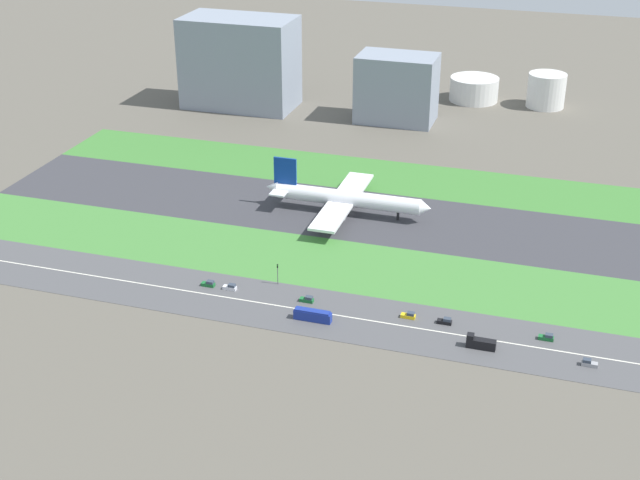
% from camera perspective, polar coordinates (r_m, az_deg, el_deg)
% --- Properties ---
extents(ground_plane, '(800.00, 800.00, 0.00)m').
position_cam_1_polar(ground_plane, '(333.78, 1.91, 1.72)').
color(ground_plane, '#5B564C').
extents(runway, '(280.00, 46.00, 0.10)m').
position_cam_1_polar(runway, '(333.76, 1.91, 1.73)').
color(runway, '#38383D').
rests_on(runway, ground_plane).
extents(grass_median_north, '(280.00, 36.00, 0.10)m').
position_cam_1_polar(grass_median_north, '(370.26, 3.62, 4.24)').
color(grass_median_north, '#3D7A33').
rests_on(grass_median_north, ground_plane).
extents(grass_median_south, '(280.00, 36.00, 0.10)m').
position_cam_1_polar(grass_median_south, '(298.43, -0.22, -1.40)').
color(grass_median_south, '#427F38').
rests_on(grass_median_south, ground_plane).
extents(highway, '(280.00, 28.00, 0.10)m').
position_cam_1_polar(highway, '(271.96, -2.25, -4.39)').
color(highway, '#4C4C4F').
rests_on(highway, ground_plane).
extents(highway_centerline, '(266.00, 0.50, 0.01)m').
position_cam_1_polar(highway_centerline, '(271.93, -2.25, -4.38)').
color(highway_centerline, silver).
rests_on(highway_centerline, highway).
extents(airliner, '(65.00, 56.00, 19.70)m').
position_cam_1_polar(airliner, '(331.79, 1.55, 2.75)').
color(airliner, white).
rests_on(airliner, runway).
extents(car_4, '(4.40, 1.80, 2.00)m').
position_cam_1_polar(car_4, '(267.08, 5.81, -4.92)').
color(car_4, yellow).
rests_on(car_4, highway).
extents(car_1, '(4.40, 1.80, 2.00)m').
position_cam_1_polar(car_1, '(274.06, -0.84, -3.90)').
color(car_1, '#19662D').
rests_on(car_1, highway).
extents(car_0, '(4.40, 1.80, 2.00)m').
position_cam_1_polar(car_0, '(255.51, 17.13, -7.68)').
color(car_0, '#99999E').
rests_on(car_0, highway).
extents(car_6, '(4.40, 1.80, 2.00)m').
position_cam_1_polar(car_6, '(265.56, 8.16, -5.27)').
color(car_6, black).
rests_on(car_6, highway).
extents(car_2, '(4.40, 1.80, 2.00)m').
position_cam_1_polar(car_2, '(285.01, -7.27, -2.85)').
color(car_2, '#19662D').
rests_on(car_2, highway).
extents(car_5, '(4.40, 1.80, 2.00)m').
position_cam_1_polar(car_5, '(263.75, 14.57, -6.16)').
color(car_5, '#19662D').
rests_on(car_5, highway).
extents(truck_0, '(8.40, 2.50, 4.00)m').
position_cam_1_polar(truck_0, '(255.59, 10.40, -6.63)').
color(truck_0, black).
rests_on(truck_0, highway).
extents(bus_0, '(11.60, 2.50, 3.50)m').
position_cam_1_polar(bus_0, '(264.10, -0.48, -4.93)').
color(bus_0, navy).
rests_on(bus_0, highway).
extents(car_3, '(4.40, 1.80, 2.00)m').
position_cam_1_polar(car_3, '(282.24, -5.87, -3.08)').
color(car_3, silver).
rests_on(car_3, highway).
extents(traffic_light, '(0.36, 0.50, 7.20)m').
position_cam_1_polar(traffic_light, '(282.66, -2.78, -2.14)').
color(traffic_light, '#4C4C51').
rests_on(traffic_light, highway).
extents(terminal_building, '(56.27, 31.09, 45.63)m').
position_cam_1_polar(terminal_building, '(455.91, -5.24, 11.46)').
color(terminal_building, gray).
rests_on(terminal_building, ground_plane).
extents(hangar_building, '(37.90, 24.14, 32.80)m').
position_cam_1_polar(hangar_building, '(433.88, 5.02, 9.82)').
color(hangar_building, gray).
rests_on(hangar_building, ground_plane).
extents(fuel_tank_west, '(25.42, 25.42, 12.40)m').
position_cam_1_polar(fuel_tank_west, '(474.24, 10.01, 9.67)').
color(fuel_tank_west, silver).
rests_on(fuel_tank_west, ground_plane).
extents(fuel_tank_centre, '(19.30, 19.30, 17.48)m').
position_cam_1_polar(fuel_tank_centre, '(470.59, 14.54, 9.43)').
color(fuel_tank_centre, silver).
rests_on(fuel_tank_centre, ground_plane).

